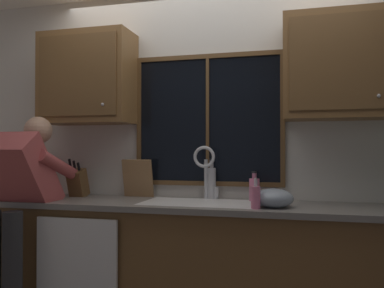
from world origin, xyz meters
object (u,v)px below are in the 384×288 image
(knife_block, at_px, (78,183))
(cutting_board, at_px, (138,178))
(bottle_green_glass, at_px, (254,189))
(bottle_tall_clear, at_px, (211,182))
(person_standing, at_px, (17,197))
(mixing_bowl, at_px, (274,198))
(soap_dispenser, at_px, (256,197))

(knife_block, relative_size, cutting_board, 1.07)
(cutting_board, bearing_deg, bottle_green_glass, -2.25)
(cutting_board, distance_m, bottle_tall_clear, 0.59)
(person_standing, xyz_separation_m, mixing_bowl, (1.78, 0.21, 0.02))
(knife_block, relative_size, bottle_green_glass, 1.49)
(soap_dispenser, bearing_deg, bottle_tall_clear, 130.77)
(person_standing, xyz_separation_m, bottle_green_glass, (1.62, 0.49, 0.05))
(bottle_green_glass, relative_size, bottle_tall_clear, 0.71)
(person_standing, height_order, mixing_bowl, person_standing)
(soap_dispenser, relative_size, bottle_tall_clear, 0.65)
(person_standing, height_order, soap_dispenser, person_standing)
(person_standing, distance_m, bottle_tall_clear, 1.40)
(person_standing, bearing_deg, bottle_green_glass, 16.79)
(mixing_bowl, relative_size, soap_dispenser, 1.30)
(knife_block, height_order, cutting_board, knife_block)
(mixing_bowl, xyz_separation_m, bottle_tall_clear, (-0.48, 0.33, 0.07))
(knife_block, xyz_separation_m, cutting_board, (0.47, 0.10, 0.04))
(cutting_board, xyz_separation_m, mixing_bowl, (1.07, -0.32, -0.09))
(knife_block, distance_m, mixing_bowl, 1.56)
(knife_block, bearing_deg, cutting_board, 12.48)
(person_standing, distance_m, knife_block, 0.49)
(person_standing, height_order, bottle_tall_clear, person_standing)
(knife_block, height_order, mixing_bowl, knife_block)
(mixing_bowl, height_order, soap_dispenser, soap_dispenser)
(person_standing, relative_size, bottle_tall_clear, 5.09)
(soap_dispenser, bearing_deg, person_standing, -176.47)
(mixing_bowl, xyz_separation_m, bottle_green_glass, (-0.15, 0.28, 0.03))
(soap_dispenser, xyz_separation_m, bottle_tall_clear, (-0.38, 0.44, 0.05))
(mixing_bowl, bearing_deg, knife_block, 172.05)
(knife_block, bearing_deg, mixing_bowl, -7.95)
(cutting_board, relative_size, bottle_green_glass, 1.40)
(cutting_board, relative_size, bottle_tall_clear, 0.99)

